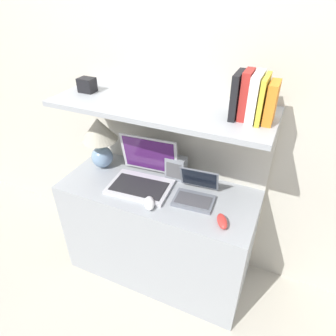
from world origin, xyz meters
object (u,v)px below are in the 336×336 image
Objects in this scene: laptop_small at (196,193)px; book_black at (237,95)px; second_mouse at (222,221)px; shelf_gadget at (87,85)px; computer_mouse at (149,203)px; router_box at (176,168)px; book_yellow at (263,99)px; book_white at (255,97)px; laptop_large at (143,176)px; book_red at (246,95)px; book_orange at (271,103)px; table_lamp at (100,137)px.

book_black is (0.16, 0.06, 0.60)m from laptop_small.
shelf_gadget is at bearing 167.73° from second_mouse.
computer_mouse is at bearing -148.60° from book_black.
second_mouse is 0.82× the size of router_box.
book_white is at bearing 180.00° from book_yellow.
book_red reaches higher than laptop_large.
laptop_small reaches higher than computer_mouse.
laptop_small is at bearing -4.34° from shelf_gadget.
computer_mouse is at bearing -24.22° from shelf_gadget.
laptop_large is 0.23m from computer_mouse.
shelf_gadget is (-1.05, 0.00, -0.06)m from book_orange.
book_red reaches higher than laptop_small.
table_lamp is 1.04m from book_white.
book_black reaches higher than laptop_large.
second_mouse is 0.57× the size of book_white.
book_white is 0.97× the size of book_red.
laptop_small is 0.67m from book_orange.
laptop_small is 0.64m from book_red.
book_red is 0.04m from book_black.
book_orange is 0.16m from book_black.
second_mouse is 1.10m from shelf_gadget.
second_mouse is 0.66m from book_yellow.
router_box is at bearing 40.84° from laptop_large.
second_mouse is at bearing 3.57° from computer_mouse.
book_black is (0.35, -0.10, 0.57)m from router_box.
computer_mouse is 0.84m from book_orange.
router_box is 0.74m from shelf_gadget.
shelf_gadget is at bearing 180.00° from book_black.
book_black is at bearing -15.44° from router_box.
book_yellow is 0.08m from book_red.
router_box is 0.67m from book_black.
laptop_small is at bearing -170.18° from book_orange.
book_yellow is at bearing 0.00° from shelf_gadget.
computer_mouse is 0.83m from book_yellow.
book_black reaches higher than book_yellow.
laptop_large is 0.22m from router_box.
table_lamp is 0.96m from book_black.
laptop_small is 1.09× the size of book_red.
table_lamp is 0.35m from shelf_gadget.
book_black is at bearing 180.00° from book_yellow.
book_red is at bearing 180.00° from book_white.
book_red is at bearing 91.99° from second_mouse.
laptop_large is (0.35, -0.07, -0.17)m from table_lamp.
book_white is at bearing 12.83° from laptop_small.
table_lamp reaches higher than laptop_large.
laptop_large is 0.84m from book_white.
laptop_small is 1.98× the size of second_mouse.
book_orange is (0.32, 0.06, 0.59)m from laptop_small.
second_mouse is 1.35× the size of shelf_gadget.
laptop_large is 0.81m from book_red.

